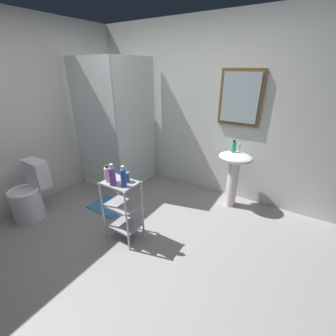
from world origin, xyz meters
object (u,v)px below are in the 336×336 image
(shower_stall, at_px, (120,157))
(lotion_bottle_white, at_px, (108,174))
(pedestal_sink, at_px, (234,169))
(storage_cart, at_px, (122,206))
(hand_soap_bottle, at_px, (234,147))
(bath_mat, at_px, (111,207))
(toilet, at_px, (30,196))
(conditioner_bottle_purple, at_px, (112,176))
(rinse_cup, at_px, (126,177))
(shampoo_bottle_blue, at_px, (123,178))

(shower_stall, height_order, lotion_bottle_white, shower_stall)
(pedestal_sink, relative_size, storage_cart, 1.09)
(hand_soap_bottle, bearing_deg, bath_mat, -143.61)
(storage_cart, xyz_separation_m, lotion_bottle_white, (-0.12, -0.05, 0.39))
(shower_stall, relative_size, toilet, 2.63)
(toilet, distance_m, storage_cart, 1.37)
(storage_cart, xyz_separation_m, bath_mat, (-0.59, 0.35, -0.43))
(conditioner_bottle_purple, height_order, rinse_cup, conditioner_bottle_purple)
(shower_stall, xyz_separation_m, shampoo_bottle_blue, (1.13, -1.08, 0.38))
(rinse_cup, bearing_deg, hand_soap_bottle, 60.78)
(shampoo_bottle_blue, relative_size, conditioner_bottle_purple, 0.98)
(pedestal_sink, distance_m, shampoo_bottle_blue, 1.59)
(rinse_cup, bearing_deg, storage_cart, -133.44)
(pedestal_sink, bearing_deg, toilet, -141.84)
(shower_stall, xyz_separation_m, pedestal_sink, (1.86, 0.30, 0.12))
(shampoo_bottle_blue, xyz_separation_m, conditioner_bottle_purple, (-0.12, -0.04, 0.00))
(rinse_cup, bearing_deg, bath_mat, 155.08)
(conditioner_bottle_purple, bearing_deg, shower_stall, 132.08)
(pedestal_sink, relative_size, conditioner_bottle_purple, 3.49)
(rinse_cup, bearing_deg, shampoo_bottle_blue, -60.42)
(hand_soap_bottle, height_order, lotion_bottle_white, hand_soap_bottle)
(pedestal_sink, xyz_separation_m, rinse_cup, (-0.78, -1.29, 0.21))
(hand_soap_bottle, bearing_deg, shower_stall, -169.97)
(conditioner_bottle_purple, relative_size, bath_mat, 0.39)
(toilet, relative_size, bath_mat, 1.27)
(pedestal_sink, relative_size, shampoo_bottle_blue, 3.57)
(storage_cart, bearing_deg, conditioner_bottle_purple, -105.07)
(shampoo_bottle_blue, xyz_separation_m, bath_mat, (-0.69, 0.39, -0.83))
(toilet, distance_m, rinse_cup, 1.50)
(pedestal_sink, distance_m, toilet, 2.75)
(conditioner_bottle_purple, distance_m, rinse_cup, 0.15)
(toilet, distance_m, conditioner_bottle_purple, 1.43)
(bath_mat, bearing_deg, storage_cart, -30.41)
(shower_stall, distance_m, toilet, 1.43)
(storage_cart, relative_size, conditioner_bottle_purple, 3.18)
(shower_stall, height_order, toilet, shower_stall)
(shampoo_bottle_blue, bearing_deg, hand_soap_bottle, 64.13)
(toilet, bearing_deg, hand_soap_bottle, 39.15)
(pedestal_sink, xyz_separation_m, toilet, (-2.15, -1.69, -0.26))
(toilet, xyz_separation_m, storage_cart, (1.32, 0.35, 0.12))
(pedestal_sink, height_order, bath_mat, pedestal_sink)
(shampoo_bottle_blue, bearing_deg, shower_stall, 136.24)
(hand_soap_bottle, height_order, bath_mat, hand_soap_bottle)
(shampoo_bottle_blue, height_order, lotion_bottle_white, shampoo_bottle_blue)
(shower_stall, xyz_separation_m, rinse_cup, (1.08, -0.99, 0.33))
(storage_cart, height_order, lotion_bottle_white, lotion_bottle_white)
(bath_mat, bearing_deg, shampoo_bottle_blue, -29.38)
(shampoo_bottle_blue, distance_m, conditioner_bottle_purple, 0.13)
(conditioner_bottle_purple, distance_m, lotion_bottle_white, 0.10)
(shower_stall, xyz_separation_m, hand_soap_bottle, (1.81, 0.32, 0.42))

